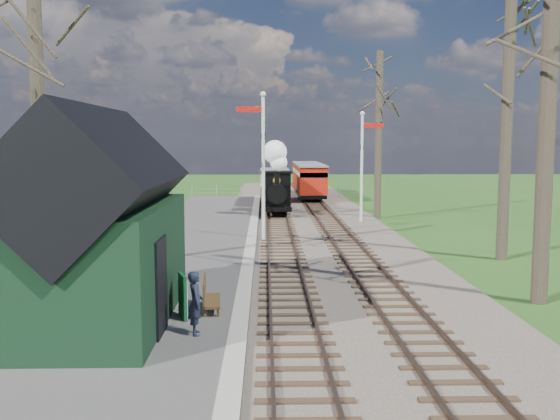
{
  "coord_description": "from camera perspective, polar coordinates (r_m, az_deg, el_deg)",
  "views": [
    {
      "loc": [
        -0.62,
        -9.71,
        4.18
      ],
      "look_at": [
        -0.06,
        13.82,
        1.6
      ],
      "focal_mm": 40.0,
      "sensor_mm": 36.0,
      "label": 1
    }
  ],
  "objects": [
    {
      "name": "fence_line",
      "position": [
        45.86,
        -0.2,
        1.72
      ],
      "size": [
        12.6,
        0.08,
        1.0
      ],
      "color": "slate",
      "rests_on": "ground"
    },
    {
      "name": "coping_strip",
      "position": [
        24.06,
        -2.72,
        -3.5
      ],
      "size": [
        0.4,
        44.0,
        0.21
      ],
      "primitive_type": "cube",
      "color": "#B2AD9E",
      "rests_on": "ground"
    },
    {
      "name": "semaphore_near",
      "position": [
        25.72,
        -1.69,
        5.01
      ],
      "size": [
        1.22,
        0.24,
        6.22
      ],
      "color": "silver",
      "rests_on": "ground"
    },
    {
      "name": "track_far",
      "position": [
        32.13,
        4.41,
        -1.06
      ],
      "size": [
        1.6,
        60.0,
        0.15
      ],
      "color": "brown",
      "rests_on": "ground"
    },
    {
      "name": "red_carriage_a",
      "position": [
        43.67,
        2.88,
        2.65
      ],
      "size": [
        1.96,
        4.86,
        2.07
      ],
      "color": "black",
      "rests_on": "ground"
    },
    {
      "name": "red_carriage_b",
      "position": [
        49.15,
        2.41,
        3.05
      ],
      "size": [
        1.96,
        4.86,
        2.07
      ],
      "color": "black",
      "rests_on": "ground"
    },
    {
      "name": "coach",
      "position": [
        40.67,
        -0.48,
        2.33
      ],
      "size": [
        1.9,
        6.51,
        2.0
      ],
      "color": "black",
      "rests_on": "ground"
    },
    {
      "name": "semaphore_far",
      "position": [
        32.11,
        7.62,
        4.72
      ],
      "size": [
        1.22,
        0.24,
        5.72
      ],
      "color": "silver",
      "rests_on": "ground"
    },
    {
      "name": "sign_board",
      "position": [
        14.42,
        -8.87,
        -7.78
      ],
      "size": [
        0.29,
        0.67,
        1.01
      ],
      "color": "#0D3F21",
      "rests_on": "platform"
    },
    {
      "name": "bench",
      "position": [
        15.01,
        -6.61,
        -7.74
      ],
      "size": [
        0.49,
        1.38,
        0.77
      ],
      "color": "#4B341A",
      "rests_on": "platform"
    },
    {
      "name": "distant_hills",
      "position": [
        76.87,
        0.21,
        -9.12
      ],
      "size": [
        114.4,
        48.0,
        22.02
      ],
      "color": "#385B23",
      "rests_on": "ground"
    },
    {
      "name": "ballast_bed",
      "position": [
        32.03,
        2.09,
        -1.15
      ],
      "size": [
        8.0,
        60.0,
        0.1
      ],
      "primitive_type": "cube",
      "color": "brown",
      "rests_on": "ground"
    },
    {
      "name": "person",
      "position": [
        13.14,
        -7.73,
        -8.43
      ],
      "size": [
        0.39,
        0.53,
        1.33
      ],
      "primitive_type": "imported",
      "rotation": [
        0.0,
        0.0,
        1.73
      ],
      "color": "#1B2131",
      "rests_on": "platform"
    },
    {
      "name": "station_shed",
      "position": [
        14.32,
        -16.23,
        -1.68
      ],
      "size": [
        3.25,
        6.3,
        4.78
      ],
      "color": "black",
      "rests_on": "platform"
    },
    {
      "name": "bare_trees",
      "position": [
        19.93,
        4.32,
        9.19
      ],
      "size": [
        15.51,
        22.39,
        12.0
      ],
      "color": "#382D23",
      "rests_on": "ground"
    },
    {
      "name": "locomotive",
      "position": [
        34.59,
        -0.34,
        2.47
      ],
      "size": [
        1.63,
        3.8,
        4.07
      ],
      "color": "black",
      "rests_on": "ground"
    },
    {
      "name": "ground",
      "position": [
        10.59,
        2.2,
        -17.01
      ],
      "size": [
        140.0,
        140.0,
        0.0
      ],
      "primitive_type": "plane",
      "color": "#29531A",
      "rests_on": "ground"
    },
    {
      "name": "track_near",
      "position": [
        31.98,
        -0.23,
        -1.07
      ],
      "size": [
        1.6,
        60.0,
        0.15
      ],
      "color": "brown",
      "rests_on": "ground"
    },
    {
      "name": "platform",
      "position": [
        24.23,
        -8.18,
        -3.5
      ],
      "size": [
        5.0,
        44.0,
        0.2
      ],
      "primitive_type": "cube",
      "color": "#474442",
      "rests_on": "ground"
    }
  ]
}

